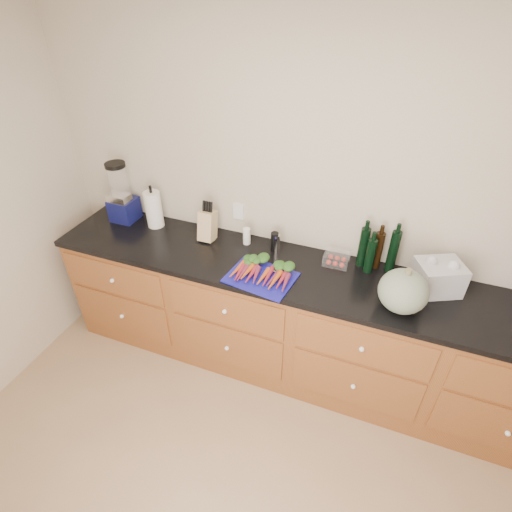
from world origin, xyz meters
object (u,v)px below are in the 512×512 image
at_px(squash, 403,291).
at_px(knife_block, 208,226).
at_px(blender_appliance, 121,196).
at_px(carrots, 263,271).
at_px(paper_towel, 154,209).
at_px(tomato_box, 337,259).
at_px(cutting_board, 261,277).

xyz_separation_m(squash, knife_block, (-1.38, 0.27, -0.02)).
bearing_deg(squash, blender_appliance, 172.31).
bearing_deg(carrots, knife_block, 153.37).
xyz_separation_m(paper_towel, knife_block, (0.46, -0.02, -0.03)).
distance_m(squash, blender_appliance, 2.14).
height_order(carrots, knife_block, knife_block).
xyz_separation_m(blender_appliance, paper_towel, (0.28, 0.00, -0.06)).
bearing_deg(tomato_box, squash, -34.50).
relative_size(cutting_board, carrots, 1.13).
xyz_separation_m(paper_towel, tomato_box, (1.41, 0.01, -0.10)).
bearing_deg(blender_appliance, paper_towel, 0.53).
relative_size(cutting_board, squash, 1.48).
height_order(paper_towel, knife_block, paper_towel).
distance_m(squash, knife_block, 1.41).
distance_m(paper_towel, knife_block, 0.46).
relative_size(blender_appliance, paper_towel, 1.66).
xyz_separation_m(carrots, tomato_box, (0.42, 0.29, 0.01)).
relative_size(carrots, knife_block, 1.70).
height_order(cutting_board, blender_appliance, blender_appliance).
bearing_deg(blender_appliance, tomato_box, 0.43).
relative_size(carrots, squash, 1.31).
bearing_deg(paper_towel, carrots, -16.03).
relative_size(squash, blender_appliance, 0.60).
distance_m(carrots, squash, 0.86).
xyz_separation_m(blender_appliance, tomato_box, (1.69, 0.01, -0.17)).
bearing_deg(blender_appliance, squash, -7.69).
bearing_deg(knife_block, paper_towel, 177.52).
relative_size(cutting_board, paper_towel, 1.49).
bearing_deg(blender_appliance, cutting_board, -14.08).
bearing_deg(cutting_board, knife_block, 150.33).
height_order(cutting_board, squash, squash).
relative_size(carrots, tomato_box, 2.22).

